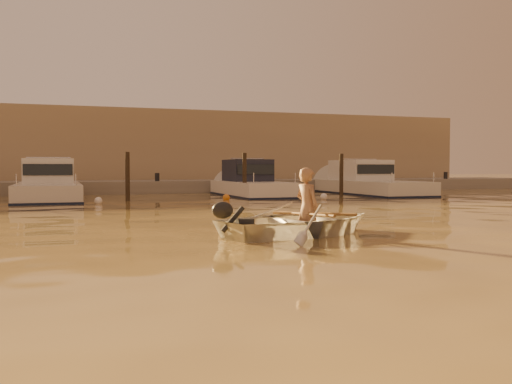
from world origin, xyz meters
name	(u,v)px	position (x,y,z in m)	size (l,w,h in m)	color
ground_plane	(226,244)	(0.00, 0.00, 0.00)	(160.00, 160.00, 0.00)	olive
dinghy	(304,222)	(1.92, 0.91, 0.27)	(2.66, 3.72, 0.77)	silver
person	(307,208)	(2.02, 0.94, 0.54)	(0.61, 0.40, 1.67)	#9E6F4F
outboard_motor	(244,225)	(0.49, 0.45, 0.28)	(0.90, 0.40, 0.70)	black
oar_port	(313,214)	(2.16, 0.98, 0.42)	(0.06, 0.06, 2.10)	brown
oar_starboard	(305,214)	(1.97, 0.92, 0.42)	(0.06, 0.06, 2.10)	brown
moored_boat_2	(49,185)	(-3.26, 16.00, 0.62)	(2.55, 8.45, 1.75)	silver
moored_boat_4	(252,183)	(5.86, 16.00, 0.62)	(2.37, 7.27, 1.75)	silver
moored_boat_5	(368,182)	(12.18, 16.00, 0.62)	(2.74, 9.03, 1.75)	silver
piling_2	(128,179)	(-0.20, 13.80, 0.90)	(0.18, 0.18, 2.20)	#2D2319
piling_3	(245,178)	(4.80, 13.80, 0.90)	(0.18, 0.18, 2.20)	#2D2319
piling_4	(341,178)	(9.50, 13.80, 0.90)	(0.18, 0.18, 2.20)	#2D2319
fender_c	(98,201)	(-1.44, 12.54, 0.10)	(0.30, 0.30, 0.30)	white
fender_d	(226,198)	(3.81, 13.24, 0.10)	(0.30, 0.30, 0.30)	orange
fender_e	(324,197)	(8.01, 12.56, 0.10)	(0.30, 0.30, 0.30)	white
quay	(115,190)	(0.00, 21.50, 0.15)	(52.00, 4.00, 1.00)	gray
waterfront_building	(107,151)	(0.00, 27.00, 2.40)	(46.00, 7.00, 4.80)	#9E8466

